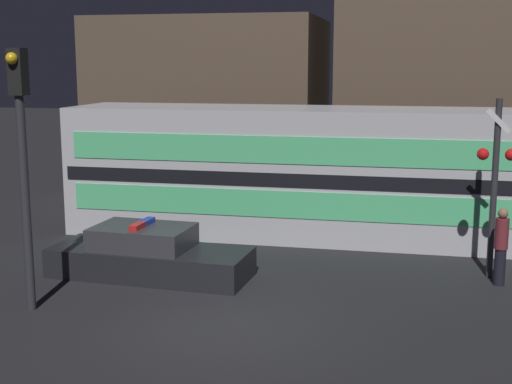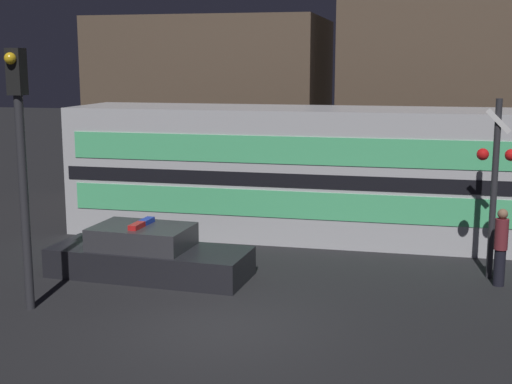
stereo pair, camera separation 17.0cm
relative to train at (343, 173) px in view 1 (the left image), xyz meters
name	(u,v)px [view 1 (the left image)]	position (x,y,z in m)	size (l,w,h in m)	color
ground_plane	(225,327)	(-1.45, -7.71, -1.85)	(120.00, 120.00, 0.00)	black
train	(343,173)	(0.00, 0.00, 0.00)	(15.88, 3.09, 3.71)	silver
police_car	(149,256)	(-4.06, -4.88, -1.36)	(4.80, 2.04, 1.32)	black
pedestrian	(501,246)	(3.96, -3.81, -0.94)	(0.30, 0.30, 1.77)	black
crossing_signal_near	(495,178)	(3.80, -3.26, 0.52)	(0.89, 0.37, 4.18)	#2D2D33
traffic_light_corner	(22,152)	(-5.57, -7.61, 1.39)	(0.30, 0.46, 5.25)	#2D2D33
building_left	(213,102)	(-6.32, 8.71, 1.52)	(8.96, 6.66, 6.74)	brown
building_center	(461,66)	(3.63, 8.65, 2.98)	(9.24, 5.71, 9.66)	brown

